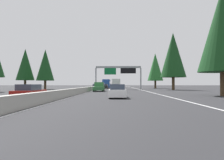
% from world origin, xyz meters
% --- Properties ---
extents(ground_plane, '(320.00, 320.00, 0.00)m').
position_xyz_m(ground_plane, '(60.00, 0.00, 0.00)').
color(ground_plane, '#262628').
extents(median_barrier, '(180.00, 0.56, 0.90)m').
position_xyz_m(median_barrier, '(80.00, 0.30, 0.45)').
color(median_barrier, '#9E9B93').
rests_on(median_barrier, ground).
extents(shoulder_stripe_right, '(160.00, 0.16, 0.01)m').
position_xyz_m(shoulder_stripe_right, '(70.00, -11.52, 0.01)').
color(shoulder_stripe_right, silver).
rests_on(shoulder_stripe_right, ground).
extents(shoulder_stripe_median, '(160.00, 0.16, 0.01)m').
position_xyz_m(shoulder_stripe_median, '(70.00, -0.25, 0.01)').
color(shoulder_stripe_median, silver).
rests_on(shoulder_stripe_median, ground).
extents(sign_gantry_overhead, '(0.50, 12.68, 6.36)m').
position_xyz_m(sign_gantry_overhead, '(53.71, -6.04, 5.06)').
color(sign_gantry_overhead, gray).
rests_on(sign_gantry_overhead, ground).
extents(sedan_far_left, '(4.40, 1.80, 1.47)m').
position_xyz_m(sedan_far_left, '(18.89, -5.54, 0.68)').
color(sedan_far_left, white).
rests_on(sedan_far_left, ground).
extents(pickup_mid_right, '(5.60, 2.00, 1.86)m').
position_xyz_m(pickup_mid_right, '(38.87, -1.85, 0.91)').
color(pickup_mid_right, '#2D6B38').
rests_on(pickup_mid_right, ground).
extents(sedan_far_center, '(4.40, 1.80, 1.47)m').
position_xyz_m(sedan_far_center, '(46.27, -5.20, 0.68)').
color(sedan_far_center, '#2D6B38').
rests_on(sedan_far_center, ground).
extents(minivan_mid_center, '(5.00, 1.95, 1.69)m').
position_xyz_m(minivan_mid_center, '(125.97, -1.69, 0.95)').
color(minivan_mid_center, silver).
rests_on(minivan_mid_center, ground).
extents(sedan_mid_left, '(4.40, 1.80, 1.47)m').
position_xyz_m(sedan_mid_left, '(61.06, -1.82, 0.68)').
color(sedan_mid_left, black).
rests_on(sedan_mid_left, ground).
extents(box_truck_distant_a, '(8.50, 2.40, 2.95)m').
position_xyz_m(box_truck_distant_a, '(60.16, -5.24, 1.61)').
color(box_truck_distant_a, white).
rests_on(box_truck_distant_a, ground).
extents(bus_far_right, '(11.50, 2.55, 3.10)m').
position_xyz_m(bus_far_right, '(74.54, -1.63, 1.72)').
color(bus_far_right, '#1E4793').
rests_on(bus_far_right, ground).
extents(oncoming_near, '(4.40, 1.80, 1.47)m').
position_xyz_m(oncoming_near, '(15.82, 2.80, 0.68)').
color(oncoming_near, maroon).
rests_on(oncoming_near, ground).
extents(oncoming_far, '(4.40, 1.80, 1.47)m').
position_xyz_m(oncoming_far, '(75.55, 2.79, 0.68)').
color(oncoming_far, slate).
rests_on(oncoming_far, ground).
extents(conifer_right_foreground, '(6.01, 6.01, 13.66)m').
position_xyz_m(conifer_right_foreground, '(22.56, -18.72, 8.31)').
color(conifer_right_foreground, '#4C3823').
rests_on(conifer_right_foreground, ground).
extents(conifer_right_near, '(6.35, 6.35, 14.42)m').
position_xyz_m(conifer_right_near, '(49.16, -19.62, 8.77)').
color(conifer_right_near, '#4C3823').
rests_on(conifer_right_near, ground).
extents(conifer_right_mid, '(5.16, 5.16, 11.73)m').
position_xyz_m(conifer_right_mid, '(66.62, -18.31, 7.13)').
color(conifer_right_mid, '#4C3823').
rests_on(conifer_right_mid, ground).
extents(conifer_left_near, '(4.85, 4.85, 11.03)m').
position_xyz_m(conifer_left_near, '(53.50, 14.27, 6.71)').
color(conifer_left_near, '#4C3823').
rests_on(conifer_left_near, ground).
extents(conifer_left_mid, '(5.10, 5.10, 11.58)m').
position_xyz_m(conifer_left_mid, '(55.76, 20.85, 7.04)').
color(conifer_left_mid, '#4C3823').
rests_on(conifer_left_mid, ground).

